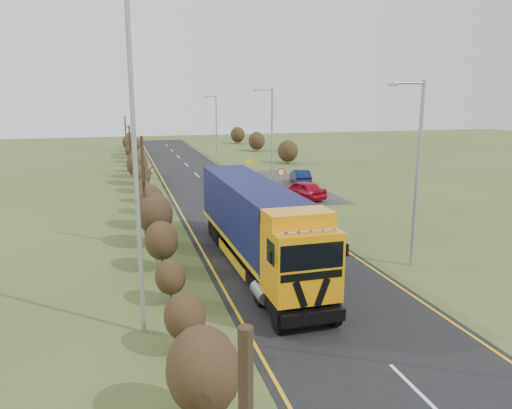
{
  "coord_description": "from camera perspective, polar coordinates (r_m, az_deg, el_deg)",
  "views": [
    {
      "loc": [
        -7.71,
        -22.81,
        8.17
      ],
      "look_at": [
        -0.63,
        2.76,
        2.3
      ],
      "focal_mm": 35.0,
      "sensor_mm": 36.0,
      "label": 1
    }
  ],
  "objects": [
    {
      "name": "car_blue_sedan",
      "position": [
        46.58,
        5.11,
        3.17
      ],
      "size": [
        2.19,
        4.32,
        1.36
      ],
      "primitive_type": "imported",
      "rotation": [
        0.0,
        0.0,
        2.95
      ],
      "color": "#091435",
      "rests_on": "ground"
    },
    {
      "name": "left_pole",
      "position": [
        16.81,
        -13.59,
        3.62
      ],
      "size": [
        0.16,
        0.16,
        11.37
      ],
      "primitive_type": "cylinder",
      "color": "gray",
      "rests_on": "ground"
    },
    {
      "name": "streetlight_far",
      "position": [
        66.42,
        -4.63,
        9.19
      ],
      "size": [
        1.73,
        0.18,
        8.07
      ],
      "color": "gray",
      "rests_on": "ground"
    },
    {
      "name": "streetlight_near",
      "position": [
        24.56,
        17.82,
        4.11
      ],
      "size": [
        1.88,
        0.18,
        8.82
      ],
      "color": "gray",
      "rests_on": "ground"
    },
    {
      "name": "ground",
      "position": [
        25.42,
        3.05,
        -6.29
      ],
      "size": [
        160.0,
        160.0,
        0.0
      ],
      "primitive_type": "plane",
      "color": "#3E4D21",
      "rests_on": "ground"
    },
    {
      "name": "streetlight_mid",
      "position": [
        45.52,
        1.7,
        8.22
      ],
      "size": [
        1.86,
        0.18,
        8.73
      ],
      "color": "gray",
      "rests_on": "ground"
    },
    {
      "name": "lane_markings",
      "position": [
        34.38,
        -2.07,
        -1.23
      ],
      "size": [
        7.52,
        116.0,
        0.01
      ],
      "color": "gold",
      "rests_on": "road"
    },
    {
      "name": "layby",
      "position": [
        45.84,
        2.84,
        2.2
      ],
      "size": [
        6.0,
        18.0,
        0.02
      ],
      "primitive_type": "cube",
      "color": "#322F2C",
      "rests_on": "ground"
    },
    {
      "name": "hedgerow",
      "position": [
        31.44,
        -12.01,
        0.17
      ],
      "size": [
        2.24,
        102.04,
        6.05
      ],
      "color": "black",
      "rests_on": "ground"
    },
    {
      "name": "speed_sign",
      "position": [
        40.54,
        2.88,
        3.17
      ],
      "size": [
        0.64,
        0.1,
        2.33
      ],
      "color": "gray",
      "rests_on": "ground"
    },
    {
      "name": "road",
      "position": [
        34.67,
        -2.19,
        -1.15
      ],
      "size": [
        8.0,
        120.0,
        0.02
      ],
      "primitive_type": "cube",
      "color": "black",
      "rests_on": "ground"
    },
    {
      "name": "warning_board",
      "position": [
        49.8,
        -0.67,
        4.48
      ],
      "size": [
        0.77,
        0.11,
        2.03
      ],
      "color": "gray",
      "rests_on": "ground"
    },
    {
      "name": "lorry",
      "position": [
        23.55,
        0.03,
        -1.9
      ],
      "size": [
        2.87,
        14.73,
        4.1
      ],
      "rotation": [
        0.0,
        0.0,
        0.01
      ],
      "color": "black",
      "rests_on": "ground"
    },
    {
      "name": "car_red_hatchback",
      "position": [
        39.88,
        5.3,
        1.68
      ],
      "size": [
        3.23,
        4.66,
        1.47
      ],
      "primitive_type": "imported",
      "rotation": [
        0.0,
        0.0,
        3.52
      ],
      "color": "maroon",
      "rests_on": "ground"
    }
  ]
}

